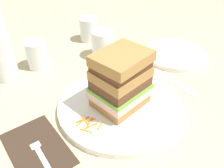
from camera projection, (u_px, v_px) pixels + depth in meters
ground_plane at (110, 108)px, 0.58m from camera, size 3.00×3.00×0.00m
main_plate at (120, 106)px, 0.57m from camera, size 0.30×0.30×0.02m
sandwich at (121, 80)px, 0.53m from camera, size 0.13×0.11×0.14m
carrot_shred_0 at (91, 126)px, 0.51m from camera, size 0.03×0.01×0.00m
carrot_shred_1 at (83, 119)px, 0.52m from camera, size 0.03×0.01×0.00m
carrot_shred_2 at (81, 123)px, 0.52m from camera, size 0.03×0.01×0.00m
carrot_shred_3 at (100, 126)px, 0.51m from camera, size 0.02×0.01×0.00m
carrot_shred_4 at (86, 131)px, 0.50m from camera, size 0.02×0.03×0.00m
carrot_shred_5 at (85, 120)px, 0.52m from camera, size 0.01×0.03×0.00m
carrot_shred_6 at (91, 120)px, 0.52m from camera, size 0.02×0.01×0.00m
carrot_shred_7 at (89, 123)px, 0.51m from camera, size 0.03×0.02×0.00m
carrot_shred_8 at (148, 89)px, 0.61m from camera, size 0.01×0.03×0.00m
carrot_shred_9 at (151, 85)px, 0.62m from camera, size 0.01×0.03×0.00m
carrot_shred_10 at (146, 83)px, 0.63m from camera, size 0.02×0.01×0.00m
carrot_shred_11 at (138, 85)px, 0.62m from camera, size 0.03×0.01×0.00m
carrot_shred_12 at (136, 86)px, 0.62m from camera, size 0.01×0.03×0.00m
carrot_shred_13 at (153, 86)px, 0.62m from camera, size 0.03×0.01×0.00m
carrot_shred_14 at (152, 90)px, 0.61m from camera, size 0.02×0.01×0.00m
carrot_shred_15 at (146, 86)px, 0.62m from camera, size 0.02×0.02×0.00m
carrot_shred_16 at (137, 82)px, 0.63m from camera, size 0.03×0.01×0.00m
napkin_dark at (37, 148)px, 0.48m from camera, size 0.11×0.17×0.00m
fork at (41, 155)px, 0.47m from camera, size 0.03×0.17×0.00m
knife at (172, 81)px, 0.67m from camera, size 0.03×0.20×0.00m
juice_glass at (103, 45)px, 0.75m from camera, size 0.07×0.07×0.09m
empty_tumbler_0 at (37, 54)px, 0.70m from camera, size 0.06×0.06×0.08m
empty_tumbler_1 at (89, 29)px, 0.85m from camera, size 0.06×0.06×0.08m
side_plate at (175, 54)px, 0.77m from camera, size 0.20×0.20×0.01m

